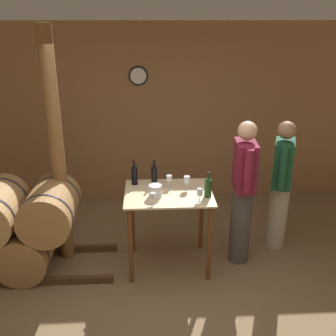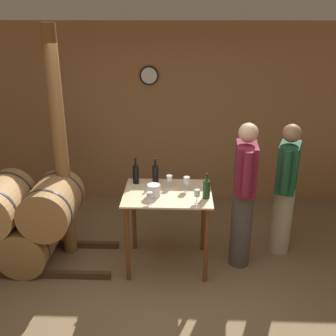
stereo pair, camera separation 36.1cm
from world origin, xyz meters
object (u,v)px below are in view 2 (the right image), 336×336
Objects in this scene: wine_bottle_left at (155,174)px; wine_glass_near_left at (150,195)px; wine_glass_near_center at (169,179)px; person_visitor_with_scarf at (285,188)px; ice_bucket at (154,190)px; wine_bottle_center at (206,189)px; wine_glass_far_side at (197,194)px; person_host at (244,194)px; wine_glass_near_right at (187,180)px; wooden_post at (60,149)px; wine_bottle_far_left at (136,174)px.

wine_glass_near_left is (-0.03, -0.54, -0.02)m from wine_bottle_left.
person_visitor_with_scarf is (1.37, 0.20, -0.18)m from wine_glass_near_center.
person_visitor_with_scarf reaches higher than ice_bucket.
wine_bottle_center is 1.88× the size of wine_glass_far_side.
person_host reaches higher than wine_glass_near_left.
wine_glass_far_side is at bearing -131.59° from wine_bottle_center.
wine_bottle_left is at bearing 168.19° from person_host.
wine_glass_near_right is at bearing -166.97° from person_visitor_with_scarf.
wine_bottle_center is at bearing -12.68° from wooden_post.
wine_glass_near_center is 0.29m from ice_bucket.
wine_glass_far_side is at bearing 4.94° from wine_glass_near_left.
wine_bottle_center is (0.80, -0.38, -0.01)m from wine_bottle_far_left.
ice_bucket is at bearing -171.68° from person_host.
ice_bucket is (-0.46, 0.15, -0.04)m from wine_glass_far_side.
wooden_post is at bearing 167.32° from wine_bottle_center.
person_host is at bearing -6.01° from wine_glass_near_center.
person_host reaches higher than person_visitor_with_scarf.
wooden_post is at bearing 175.07° from wine_glass_near_center.
wine_glass_far_side is at bearing -151.56° from person_visitor_with_scarf.
wooden_post is at bearing 162.53° from ice_bucket.
wine_glass_near_right reaches higher than wine_glass_far_side.
wine_bottle_far_left is at bearing 163.87° from wine_glass_near_center.
wine_bottle_left is 1.87× the size of wine_glass_near_right.
wine_bottle_center is at bearing 48.41° from wine_glass_far_side.
wine_glass_near_center is at bearing 54.99° from ice_bucket.
person_visitor_with_scarf reaches higher than wine_glass_near_center.
ice_bucket is at bearing 176.94° from wine_bottle_center.
wine_glass_far_side is (-0.10, -0.12, 0.00)m from wine_bottle_center.
wine_glass_near_center is (1.24, -0.11, -0.31)m from wooden_post.
wooden_post is 1.22m from wine_glass_near_left.
wine_bottle_far_left is 0.23m from wine_bottle_left.
wine_glass_near_right is at bearing -17.64° from wine_bottle_far_left.
wine_bottle_left is 0.54m from wine_glass_near_left.
ice_bucket is at bearing 81.11° from wine_glass_near_left.
wine_bottle_far_left is 0.17× the size of person_host.
wine_glass_near_right is 0.65m from person_host.
wine_bottle_center is 0.16× the size of person_host.
wine_glass_near_right is at bearing 108.86° from wine_glass_far_side.
wooden_post reaches higher than wine_bottle_center.
ice_bucket is (0.00, -0.35, -0.05)m from wine_bottle_left.
wooden_post is 1.12m from wine_bottle_left.
person_host is at bearing 18.12° from wine_glass_near_left.
wine_glass_near_right is 1.13× the size of ice_bucket.
wine_glass_near_center is 0.21m from wine_glass_near_right.
wine_glass_near_left is 0.92× the size of ice_bucket.
wine_bottle_left is at bearing 132.82° from wine_glass_far_side.
ice_bucket is at bearing -56.32° from wine_bottle_far_left.
wine_bottle_center is at bearing -33.21° from wine_glass_near_center.
wine_glass_near_center reaches higher than wine_glass_near_left.
person_host reaches higher than ice_bucket.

